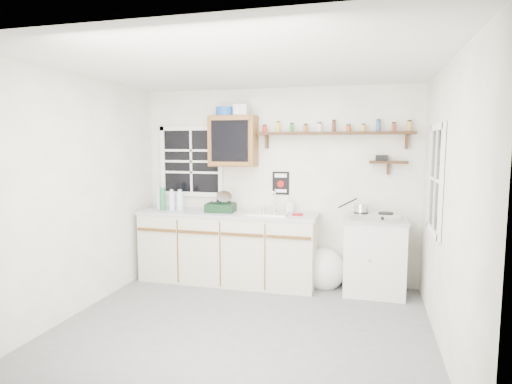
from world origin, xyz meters
TOP-DOWN VIEW (x-y plane):
  - room at (0.00, 0.00)m, footprint 3.64×3.24m
  - main_cabinet at (-0.58, 1.30)m, footprint 2.31×0.63m
  - right_cabinet at (1.25, 1.32)m, footprint 0.73×0.57m
  - sink at (-0.05, 1.30)m, footprint 0.52×0.44m
  - upper_cabinet at (-0.55, 1.44)m, footprint 0.60×0.32m
  - upper_cabinet_clutter at (-0.57, 1.44)m, footprint 0.43×0.24m
  - spice_shelf at (0.73, 1.51)m, footprint 1.91×0.18m
  - secondary_shelf at (1.36, 1.52)m, footprint 0.45×0.16m
  - warning_sign at (0.05, 1.59)m, footprint 0.22×0.02m
  - window_back at (-1.20, 1.59)m, footprint 0.93×0.03m
  - window_right at (1.79, 0.55)m, footprint 0.03×0.78m
  - water_bottles at (-1.39, 1.28)m, footprint 0.38×0.14m
  - dish_rack at (-0.66, 1.29)m, footprint 0.37×0.29m
  - soap_bottle at (0.19, 1.46)m, footprint 0.12×0.12m
  - rag at (0.33, 1.27)m, footprint 0.14×0.12m
  - hotplate at (1.22, 1.31)m, footprint 0.60×0.38m
  - saucepan at (1.08, 1.31)m, footprint 0.37×0.29m
  - trash_bag at (0.65, 1.40)m, footprint 0.47×0.42m

SIDE VIEW (x-z plane):
  - trash_bag at x=0.65m, z-range -0.04..0.49m
  - right_cabinet at x=1.25m, z-range 0.00..0.91m
  - main_cabinet at x=-0.58m, z-range 0.00..0.92m
  - rag at x=0.33m, z-range 0.92..0.94m
  - sink at x=-0.05m, z-range 0.79..1.08m
  - hotplate at x=1.22m, z-range 0.91..0.99m
  - dish_rack at x=-0.66m, z-range 0.87..1.14m
  - soap_bottle at x=0.19m, z-range 0.92..1.13m
  - saucepan at x=1.08m, z-range 0.95..1.12m
  - water_bottles at x=-1.39m, z-range 0.89..1.22m
  - room at x=0.00m, z-range -0.02..2.52m
  - warning_sign at x=0.05m, z-range 1.13..1.43m
  - window_right at x=1.79m, z-range 0.91..1.99m
  - window_back at x=-1.20m, z-range 1.06..2.04m
  - secondary_shelf at x=1.36m, z-range 1.46..1.69m
  - upper_cabinet at x=-0.55m, z-range 1.50..2.15m
  - spice_shelf at x=0.73m, z-range 1.75..2.11m
  - upper_cabinet_clutter at x=-0.57m, z-range 2.14..2.28m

